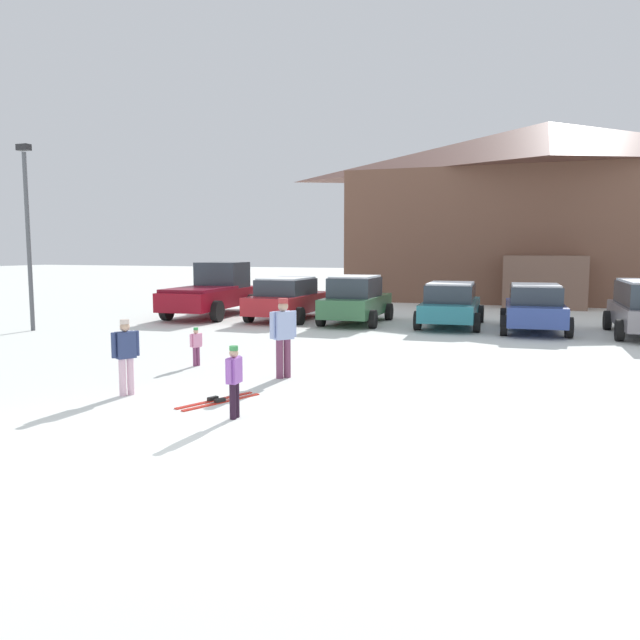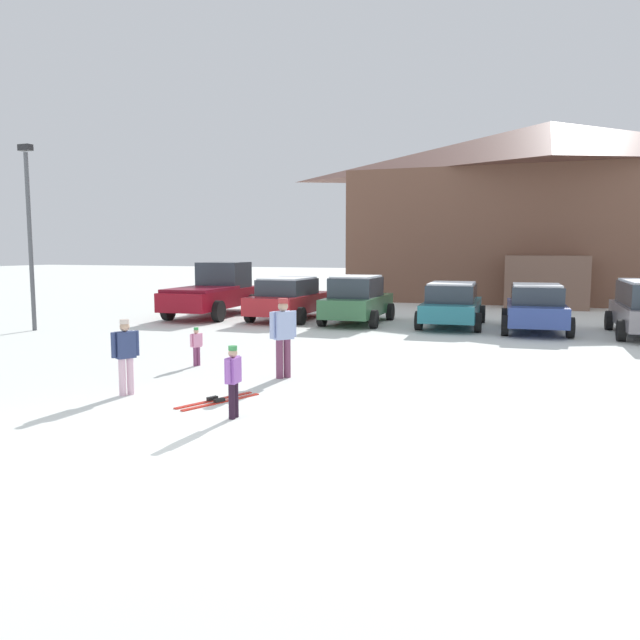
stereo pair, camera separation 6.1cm
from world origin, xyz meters
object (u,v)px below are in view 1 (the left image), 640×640
Objects in this scene: ski_lodge at (545,211)px; pair_of_skis at (218,401)px; parked_blue_hatchback at (535,307)px; parked_teal_hatchback at (451,304)px; lamp_post at (28,228)px; parked_red_sedan at (288,298)px; skier_child_in_purple_jacket at (234,378)px; skier_adult_in_blue_parka at (283,333)px; skier_teen_in_navy_coat at (126,353)px; skier_child_in_pink_snowsuit at (196,344)px; pickup_truck at (214,291)px; parked_green_coupe at (356,300)px.

pair_of_skis is at bearing -100.45° from ski_lodge.
parked_teal_hatchback is at bearing 169.79° from parked_blue_hatchback.
lamp_post is at bearing 149.17° from pair_of_skis.
parked_red_sedan reaches higher than pair_of_skis.
pair_of_skis is at bearing -112.26° from parked_blue_hatchback.
skier_child_in_purple_jacket is at bearing -46.96° from pair_of_skis.
ski_lodge is 14.62m from parked_blue_hatchback.
lamp_post is at bearing -128.26° from ski_lodge.
skier_adult_in_blue_parka is at bearing 100.01° from skier_child_in_purple_jacket.
ski_lodge is 14.60× the size of skier_teen_in_navy_coat.
skier_child_in_pink_snowsuit is at bearing 127.89° from pair_of_skis.
parked_red_sedan is at bearing -122.77° from ski_lodge.
skier_child_in_pink_snowsuit is 0.53× the size of skier_adult_in_blue_parka.
skier_child_in_purple_jacket is at bearing -50.85° from skier_child_in_pink_snowsuit.
lamp_post is at bearing 147.81° from skier_child_in_purple_jacket.
skier_adult_in_blue_parka is at bearing -66.87° from parked_red_sedan.
lamp_post is at bearing 157.28° from skier_child_in_pink_snowsuit.
skier_adult_in_blue_parka is (-1.86, -10.12, 0.15)m from parked_teal_hatchback.
parked_blue_hatchback is at bearing -2.41° from parked_red_sedan.
skier_adult_in_blue_parka is (-4.56, -23.71, -3.78)m from ski_lodge.
ski_lodge reaches higher than pickup_truck.
skier_teen_in_navy_coat reaches higher than skier_child_in_purple_jacket.
lamp_post is (-12.78, -6.04, 2.58)m from parked_teal_hatchback.
parked_red_sedan is 9.65m from skier_child_in_pink_snowsuit.
ski_lodge reaches higher than parked_green_coupe.
skier_teen_in_navy_coat is at bearing 165.05° from skier_child_in_purple_jacket.
pickup_truck is at bearing 121.53° from skier_child_in_purple_jacket.
ski_lodge is 4.72× the size of parked_green_coupe.
parked_blue_hatchback reaches higher than skier_teen_in_navy_coat.
parked_green_coupe reaches higher than skier_child_in_purple_jacket.
skier_adult_in_blue_parka is 1.01× the size of pair_of_skis.
pair_of_skis is at bearing -99.59° from parked_teal_hatchback.
parked_teal_hatchback is at bearing 65.89° from skier_child_in_pink_snowsuit.
lamp_post is at bearing 159.50° from skier_adult_in_blue_parka.
parked_blue_hatchback reaches higher than skier_child_in_pink_snowsuit.
pair_of_skis is at bearing 133.04° from skier_child_in_purple_jacket.
skier_teen_in_navy_coat is (5.58, -12.66, -0.20)m from pickup_truck.
parked_blue_hatchback reaches higher than skier_child_in_purple_jacket.
skier_child_in_pink_snowsuit is 0.15× the size of lamp_post.
ski_lodge is 3.55× the size of pickup_truck.
parked_green_coupe is at bearing -3.56° from parked_red_sedan.
parked_green_coupe is 2.63× the size of pair_of_skis.
parked_red_sedan is 1.09× the size of parked_blue_hatchback.
parked_red_sedan is at bearing 176.44° from parked_green_coupe.
parked_red_sedan reaches higher than skier_child_in_pink_snowsuit.
parked_green_coupe is at bearing 87.39° from skier_teen_in_navy_coat.
ski_lodge reaches higher than skier_adult_in_blue_parka.
skier_child_in_pink_snowsuit is 9.64m from lamp_post.
ski_lodge is 27.26m from skier_teen_in_navy_coat.
skier_child_in_purple_jacket is (-4.08, -12.76, -0.14)m from parked_blue_hatchback.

